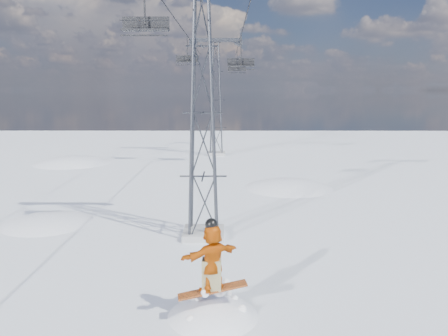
{
  "coord_description": "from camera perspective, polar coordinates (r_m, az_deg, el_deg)",
  "views": [
    {
      "loc": [
        1.8,
        -10.67,
        6.44
      ],
      "look_at": [
        1.72,
        5.15,
        3.62
      ],
      "focal_mm": 35.0,
      "sensor_mm": 36.0,
      "label": 1
    }
  ],
  "objects": [
    {
      "name": "lift_chair_mid",
      "position": [
        36.6,
        2.22,
        13.53
      ],
      "size": [
        2.23,
        0.64,
        2.76
      ],
      "color": "black",
      "rests_on": "ground"
    },
    {
      "name": "lift_chair_near",
      "position": [
        18.41,
        -10.24,
        17.92
      ],
      "size": [
        1.87,
        0.54,
        2.32
      ],
      "color": "black",
      "rests_on": "ground"
    },
    {
      "name": "haul_cables",
      "position": [
        30.51,
        -1.69,
        18.4
      ],
      "size": [
        4.46,
        51.0,
        0.06
      ],
      "color": "black",
      "rests_on": "ground"
    },
    {
      "name": "snow_terrain",
      "position": [
        36.31,
        -10.6,
        -16.28
      ],
      "size": [
        39.0,
        37.0,
        22.0
      ],
      "color": "white",
      "rests_on": "ground"
    },
    {
      "name": "lift_tower_near",
      "position": [
        18.72,
        -2.8,
        7.11
      ],
      "size": [
        5.2,
        1.8,
        11.43
      ],
      "color": "#999999",
      "rests_on": "ground"
    },
    {
      "name": "lift_chair_far",
      "position": [
        37.25,
        -4.79,
        13.94
      ],
      "size": [
        1.9,
        0.55,
        2.36
      ],
      "color": "black",
      "rests_on": "ground"
    },
    {
      "name": "ground",
      "position": [
        12.59,
        -8.54,
        -20.78
      ],
      "size": [
        120.0,
        120.0,
        0.0
      ],
      "primitive_type": "plane",
      "color": "white",
      "rests_on": "ground"
    },
    {
      "name": "lift_tower_far",
      "position": [
        43.69,
        -1.04,
        8.82
      ],
      "size": [
        5.2,
        1.8,
        11.43
      ],
      "color": "#999999",
      "rests_on": "ground"
    },
    {
      "name": "lift_chair_extra",
      "position": [
        49.88,
        1.71,
        12.85
      ],
      "size": [
        2.03,
        0.58,
        2.51
      ],
      "color": "black",
      "rests_on": "ground"
    }
  ]
}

